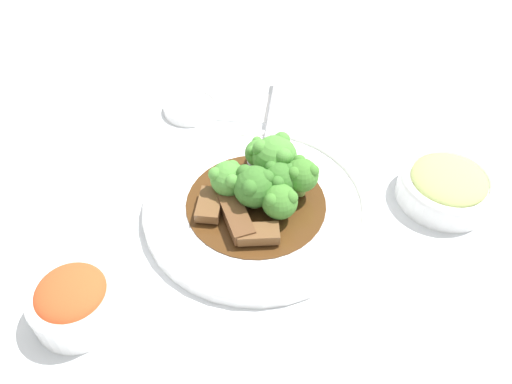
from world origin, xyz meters
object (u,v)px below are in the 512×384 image
object	(u,v)px
beef_strip_1	(251,182)
sauce_dish	(191,107)
main_plate	(256,205)
beef_strip_3	(236,217)
side_bowl_kimchi	(74,300)
beef_strip_2	(258,234)
broccoli_floret_1	(280,179)
broccoli_floret_2	(275,157)
broccoli_floret_3	(280,201)
serving_spoon	(265,146)
broccoli_floret_4	(255,186)
broccoli_floret_5	(227,180)
broccoli_floret_0	(302,175)
beef_strip_0	(210,205)
side_bowl_appetizer	(447,185)
broccoli_floret_6	(259,153)

from	to	relation	value
beef_strip_1	sauce_dish	xyz separation A→B (m)	(-0.15, 0.14, -0.02)
sauce_dish	main_plate	bearing A→B (deg)	-44.74
beef_strip_3	side_bowl_kimchi	world-z (taller)	side_bowl_kimchi
beef_strip_2	sauce_dish	bearing A→B (deg)	130.58
broccoli_floret_1	broccoli_floret_2	bearing A→B (deg)	116.81
main_plate	broccoli_floret_3	bearing A→B (deg)	-21.52
beef_strip_2	broccoli_floret_1	bearing A→B (deg)	87.95
broccoli_floret_2	sauce_dish	size ratio (longest dim) A/B	0.70
beef_strip_1	side_bowl_kimchi	size ratio (longest dim) A/B	0.66
beef_strip_3	serving_spoon	distance (m)	0.13
broccoli_floret_4	broccoli_floret_5	size ratio (longest dim) A/B	1.14
broccoli_floret_4	beef_strip_1	bearing A→B (deg)	118.67
broccoli_floret_0	broccoli_floret_1	world-z (taller)	broccoli_floret_0
beef_strip_2	broccoli_floret_4	world-z (taller)	broccoli_floret_4
broccoli_floret_0	broccoli_floret_4	bearing A→B (deg)	-142.52
main_plate	beef_strip_0	world-z (taller)	beef_strip_0
main_plate	serving_spoon	xyz separation A→B (m)	(-0.02, 0.09, 0.02)
main_plate	beef_strip_3	world-z (taller)	beef_strip_3
broccoli_floret_0	side_bowl_appetizer	world-z (taller)	broccoli_floret_0
main_plate	beef_strip_0	xyz separation A→B (m)	(-0.05, -0.03, 0.02)
side_bowl_appetizer	sauce_dish	distance (m)	0.38
broccoli_floret_5	serving_spoon	size ratio (longest dim) A/B	0.20
beef_strip_3	broccoli_floret_3	distance (m)	0.05
beef_strip_0	beef_strip_1	xyz separation A→B (m)	(0.03, 0.05, -0.00)
beef_strip_0	side_bowl_appetizer	distance (m)	0.30
side_bowl_kimchi	side_bowl_appetizer	distance (m)	0.45
beef_strip_2	side_bowl_kimchi	world-z (taller)	side_bowl_kimchi
broccoli_floret_1	broccoli_floret_4	xyz separation A→B (m)	(-0.02, -0.02, 0.00)
broccoli_floret_1	sauce_dish	xyz separation A→B (m)	(-0.18, 0.14, -0.04)
broccoli_floret_0	broccoli_floret_2	size ratio (longest dim) A/B	0.89
beef_strip_1	broccoli_floret_1	xyz separation A→B (m)	(0.04, -0.01, 0.02)
main_plate	sauce_dish	distance (m)	0.23
broccoli_floret_0	broccoli_floret_1	size ratio (longest dim) A/B	1.05
broccoli_floret_4	broccoli_floret_6	xyz separation A→B (m)	(-0.02, 0.06, -0.01)
broccoli_floret_1	broccoli_floret_3	xyz separation A→B (m)	(0.01, -0.03, -0.00)
beef_strip_1	broccoli_floret_6	world-z (taller)	broccoli_floret_6
beef_strip_1	sauce_dish	world-z (taller)	beef_strip_1
broccoli_floret_3	broccoli_floret_5	size ratio (longest dim) A/B	0.94
broccoli_floret_4	side_bowl_appetizer	world-z (taller)	broccoli_floret_4
beef_strip_1	broccoli_floret_6	bearing A→B (deg)	91.99
main_plate	beef_strip_3	distance (m)	0.04
side_bowl_kimchi	side_bowl_appetizer	size ratio (longest dim) A/B	0.76
side_bowl_kimchi	sauce_dish	xyz separation A→B (m)	(-0.04, 0.36, -0.02)
beef_strip_3	side_bowl_appetizer	bearing A→B (deg)	31.66
broccoli_floret_2	broccoli_floret_4	size ratio (longest dim) A/B	1.06
broccoli_floret_3	broccoli_floret_5	bearing A→B (deg)	172.55
broccoli_floret_3	broccoli_floret_4	bearing A→B (deg)	167.00
beef_strip_3	serving_spoon	size ratio (longest dim) A/B	0.29
beef_strip_1	broccoli_floret_6	size ratio (longest dim) A/B	1.45
side_bowl_appetizer	beef_strip_0	bearing A→B (deg)	-153.77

